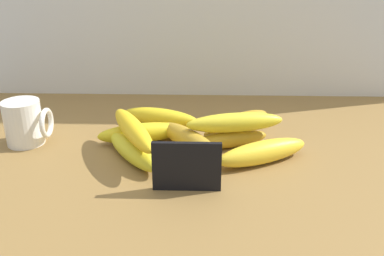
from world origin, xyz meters
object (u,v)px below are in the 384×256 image
(chalkboard_sign, at_px, (188,168))
(banana_8, at_px, (133,129))
(banana_2, at_px, (237,124))
(banana_1, at_px, (160,117))
(coffee_mug, at_px, (25,123))
(banana_5, at_px, (230,139))
(banana_6, at_px, (188,140))
(banana_3, at_px, (263,153))
(banana_7, at_px, (235,122))
(banana_4, at_px, (133,151))
(banana_0, at_px, (142,133))

(chalkboard_sign, distance_m, banana_8, 0.15)
(chalkboard_sign, bearing_deg, banana_2, 67.55)
(banana_1, height_order, banana_2, banana_2)
(chalkboard_sign, relative_size, coffee_mug, 1.24)
(banana_5, distance_m, banana_6, 0.08)
(banana_2, height_order, banana_3, same)
(banana_3, distance_m, banana_7, 0.09)
(banana_6, bearing_deg, chalkboard_sign, -87.27)
(banana_3, xyz_separation_m, banana_5, (-0.06, 0.06, -0.00))
(chalkboard_sign, height_order, banana_4, chalkboard_sign)
(banana_3, bearing_deg, banana_8, 176.39)
(coffee_mug, distance_m, banana_2, 0.43)
(banana_5, xyz_separation_m, banana_8, (-0.18, -0.05, 0.04))
(chalkboard_sign, bearing_deg, coffee_mug, 153.02)
(banana_3, height_order, banana_5, banana_3)
(banana_5, bearing_deg, banana_1, 144.54)
(banana_6, bearing_deg, banana_7, 10.09)
(banana_6, bearing_deg, banana_4, -155.80)
(banana_5, bearing_deg, banana_3, -49.14)
(chalkboard_sign, relative_size, banana_3, 0.60)
(banana_3, xyz_separation_m, banana_8, (-0.24, 0.01, 0.04))
(coffee_mug, xyz_separation_m, banana_6, (0.32, -0.02, -0.02))
(coffee_mug, xyz_separation_m, banana_4, (0.22, -0.07, -0.02))
(banana_8, bearing_deg, banana_0, 86.41)
(banana_6, bearing_deg, banana_3, -19.48)
(chalkboard_sign, xyz_separation_m, banana_8, (-0.10, 0.11, 0.02))
(banana_7, bearing_deg, banana_3, -53.90)
(banana_0, relative_size, banana_3, 0.95)
(banana_0, xyz_separation_m, banana_7, (0.18, -0.02, 0.03))
(banana_7, relative_size, banana_8, 0.94)
(banana_8, bearing_deg, banana_7, 14.81)
(chalkboard_sign, relative_size, banana_7, 0.58)
(coffee_mug, distance_m, banana_4, 0.23)
(banana_5, bearing_deg, banana_2, 73.93)
(banana_3, distance_m, banana_4, 0.24)
(coffee_mug, distance_m, banana_8, 0.23)
(banana_0, height_order, banana_8, banana_8)
(banana_1, distance_m, banana_5, 0.18)
(banana_2, distance_m, banana_4, 0.24)
(banana_4, bearing_deg, banana_5, 18.61)
(chalkboard_sign, bearing_deg, banana_5, 65.05)
(banana_0, bearing_deg, banana_8, -93.59)
(banana_2, distance_m, banana_3, 0.14)
(banana_0, distance_m, banana_8, 0.08)
(coffee_mug, relative_size, banana_3, 0.48)
(banana_0, relative_size, banana_5, 1.13)
(banana_1, bearing_deg, banana_0, -109.24)
(banana_8, bearing_deg, banana_5, 15.58)
(chalkboard_sign, height_order, banana_1, chalkboard_sign)
(banana_5, relative_size, banana_6, 0.84)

